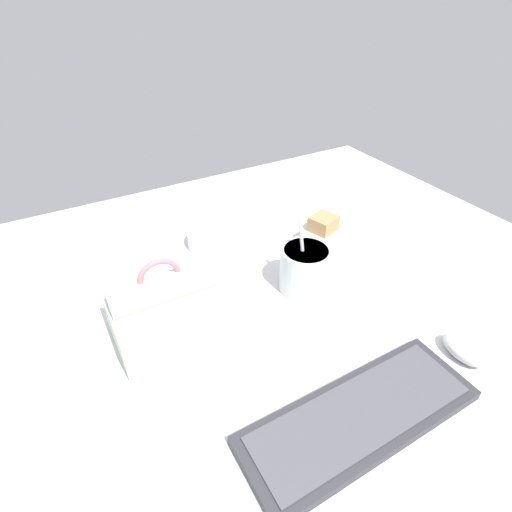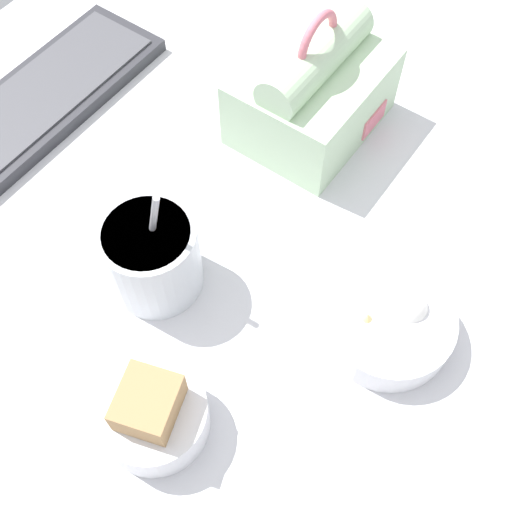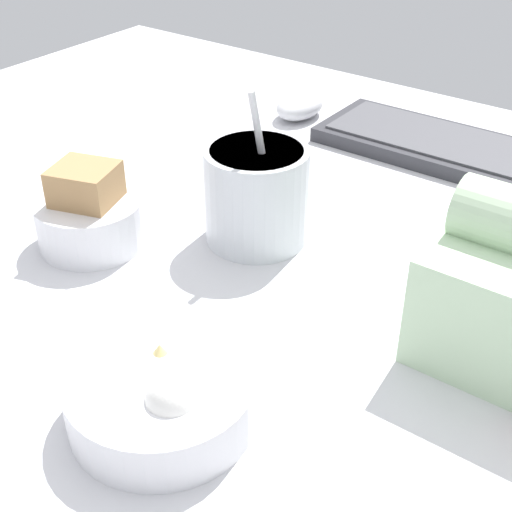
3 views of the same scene
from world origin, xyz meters
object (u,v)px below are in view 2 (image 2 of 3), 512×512
lunch_bag (312,91)px  bento_bowl_snacks (388,323)px  soup_cup (152,256)px  bento_bowl_sandwich (153,414)px  keyboard (36,104)px

lunch_bag → bento_bowl_snacks: 30.73cm
soup_cup → bento_bowl_sandwich: size_ratio=1.54×
bento_bowl_snacks → keyboard: bearing=88.7°
keyboard → bento_bowl_sandwich: bearing=-119.9°
lunch_bag → bento_bowl_sandwich: bearing=-167.4°
soup_cup → bento_bowl_snacks: bearing=-69.0°
lunch_bag → bento_bowl_snacks: size_ratio=1.36×
lunch_bag → bento_bowl_snacks: bearing=-131.3°
bento_bowl_snacks → lunch_bag: bearing=48.7°
keyboard → soup_cup: soup_cup is taller
keyboard → lunch_bag: bearing=-58.4°
keyboard → soup_cup: size_ratio=2.30×
lunch_bag → bento_bowl_snacks: lunch_bag is taller
keyboard → bento_bowl_snacks: size_ratio=2.75×
lunch_bag → soup_cup: bearing=177.8°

